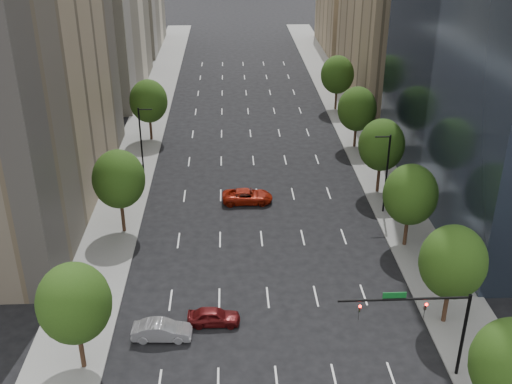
{
  "coord_description": "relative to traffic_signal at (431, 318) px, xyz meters",
  "views": [
    {
      "loc": [
        -2.99,
        -3.2,
        31.33
      ],
      "look_at": [
        -0.81,
        44.35,
        8.0
      ],
      "focal_mm": 42.98,
      "sensor_mm": 36.0,
      "label": 1
    }
  ],
  "objects": [
    {
      "name": "streetlight_rn",
      "position": [
        2.91,
        25.0,
        -0.33
      ],
      "size": [
        1.7,
        0.2,
        9.0
      ],
      "color": "black",
      "rests_on": "ground"
    },
    {
      "name": "car_silver",
      "position": [
        -19.09,
        5.02,
        -4.41
      ],
      "size": [
        4.68,
        1.79,
        1.52
      ],
      "primitive_type": "imported",
      "rotation": [
        0.0,
        0.0,
        1.53
      ],
      "color": "#98989D",
      "rests_on": "ground"
    },
    {
      "name": "streetlight_ln",
      "position": [
        -23.96,
        35.0,
        -0.33
      ],
      "size": [
        1.7,
        0.2,
        9.0
      ],
      "color": "black",
      "rests_on": "ground"
    },
    {
      "name": "sidewalk_left",
      "position": [
        -26.03,
        30.0,
        -5.1
      ],
      "size": [
        6.0,
        200.0,
        0.15
      ],
      "primitive_type": "cube",
      "color": "slate",
      "rests_on": "ground"
    },
    {
      "name": "tree_left_2",
      "position": [
        -24.53,
        48.0,
        0.5
      ],
      "size": [
        5.2,
        5.2,
        8.68
      ],
      "color": "#382316",
      "rests_on": "ground"
    },
    {
      "name": "parking_tan_right",
      "position": [
        14.47,
        70.0,
        9.83
      ],
      "size": [
        14.0,
        30.0,
        30.0
      ],
      "primitive_type": "cube",
      "color": "#8C7759",
      "rests_on": "ground"
    },
    {
      "name": "tree_left_1",
      "position": [
        -24.53,
        22.0,
        0.79
      ],
      "size": [
        5.2,
        5.2,
        8.97
      ],
      "color": "#382316",
      "rests_on": "ground"
    },
    {
      "name": "car_red_far",
      "position": [
        -11.68,
        28.07,
        -4.39
      ],
      "size": [
        5.63,
        2.61,
        1.56
      ],
      "primitive_type": "imported",
      "rotation": [
        0.0,
        0.0,
        1.57
      ],
      "color": "maroon",
      "rests_on": "ground"
    },
    {
      "name": "tree_right_4",
      "position": [
        3.47,
        44.0,
        0.29
      ],
      "size": [
        5.2,
        5.2,
        8.46
      ],
      "color": "#382316",
      "rests_on": "ground"
    },
    {
      "name": "filler_right",
      "position": [
        14.47,
        103.0,
        2.83
      ],
      "size": [
        14.0,
        26.0,
        16.0
      ],
      "primitive_type": "cube",
      "color": "#8C7759",
      "rests_on": "ground"
    },
    {
      "name": "tree_right_1",
      "position": [
        3.47,
        6.0,
        0.58
      ],
      "size": [
        5.2,
        5.2,
        8.75
      ],
      "color": "#382316",
      "rests_on": "ground"
    },
    {
      "name": "tree_right_5",
      "position": [
        3.47,
        60.0,
        0.58
      ],
      "size": [
        5.2,
        5.2,
        8.75
      ],
      "color": "#382316",
      "rests_on": "ground"
    },
    {
      "name": "car_maroon",
      "position": [
        -15.1,
        6.64,
        -4.45
      ],
      "size": [
        4.29,
        1.83,
        1.44
      ],
      "primitive_type": "imported",
      "rotation": [
        0.0,
        0.0,
        1.54
      ],
      "color": "#520D0F",
      "rests_on": "ground"
    },
    {
      "name": "tree_right_2",
      "position": [
        3.47,
        18.0,
        0.43
      ],
      "size": [
        5.2,
        5.2,
        8.61
      ],
      "color": "#382316",
      "rests_on": "ground"
    },
    {
      "name": "tree_right_0",
      "position": [
        3.47,
        -5.0,
        0.22
      ],
      "size": [
        5.2,
        5.2,
        8.39
      ],
      "color": "#382316",
      "rests_on": "ground"
    },
    {
      "name": "tree_right_3",
      "position": [
        3.47,
        30.0,
        0.72
      ],
      "size": [
        5.2,
        5.2,
        8.89
      ],
      "color": "#382316",
      "rests_on": "ground"
    },
    {
      "name": "traffic_signal",
      "position": [
        0.0,
        0.0,
        0.0
      ],
      "size": [
        9.12,
        0.4,
        7.38
      ],
      "color": "black",
      "rests_on": "ground"
    },
    {
      "name": "sidewalk_right",
      "position": [
        4.97,
        30.0,
        -5.1
      ],
      "size": [
        6.0,
        200.0,
        0.15
      ],
      "primitive_type": "cube",
      "color": "slate",
      "rests_on": "ground"
    },
    {
      "name": "filler_left",
      "position": [
        -35.53,
        106.0,
        3.83
      ],
      "size": [
        14.0,
        26.0,
        18.0
      ],
      "primitive_type": "cube",
      "color": "beige",
      "rests_on": "ground"
    },
    {
      "name": "tree_left_0",
      "position": [
        -24.53,
        2.0,
        0.58
      ],
      "size": [
        5.2,
        5.2,
        8.75
      ],
      "color": "#382316",
      "rests_on": "ground"
    }
  ]
}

